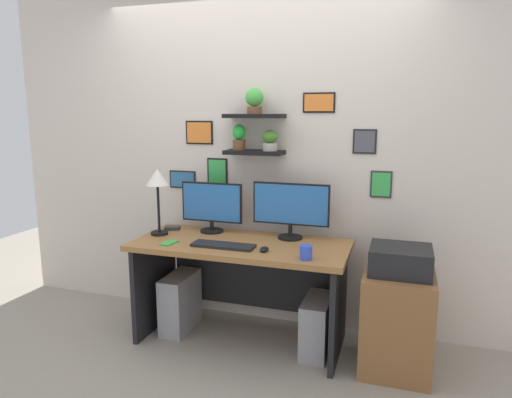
{
  "coord_description": "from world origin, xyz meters",
  "views": [
    {
      "loc": [
        1.08,
        -2.98,
        1.66
      ],
      "look_at": [
        0.1,
        0.05,
        1.06
      ],
      "focal_mm": 32.25,
      "sensor_mm": 36.0,
      "label": 1
    }
  ],
  "objects_px": {
    "desk_lamp": "(158,183)",
    "drawer_cabinet": "(397,321)",
    "desk": "(243,268)",
    "computer_tower_right": "(317,325)",
    "printer": "(400,260)",
    "monitor_left": "(212,206)",
    "computer_mouse": "(264,249)",
    "coffee_mug": "(306,252)",
    "computer_tower_left": "(180,302)",
    "keyboard": "(223,245)",
    "scissors_tray": "(172,228)",
    "monitor_right": "(291,208)",
    "cell_phone": "(169,243)"
  },
  "relations": [
    {
      "from": "desk_lamp",
      "to": "scissors_tray",
      "type": "xyz_separation_m",
      "value": [
        0.02,
        0.16,
        -0.38
      ]
    },
    {
      "from": "monitor_left",
      "to": "drawer_cabinet",
      "type": "bearing_deg",
      "value": -10.41
    },
    {
      "from": "keyboard",
      "to": "coffee_mug",
      "type": "height_order",
      "value": "coffee_mug"
    },
    {
      "from": "keyboard",
      "to": "coffee_mug",
      "type": "relative_size",
      "value": 4.89
    },
    {
      "from": "desk",
      "to": "keyboard",
      "type": "bearing_deg",
      "value": -111.63
    },
    {
      "from": "computer_mouse",
      "to": "printer",
      "type": "bearing_deg",
      "value": 7.42
    },
    {
      "from": "monitor_left",
      "to": "computer_tower_right",
      "type": "xyz_separation_m",
      "value": [
        0.87,
        -0.21,
        -0.76
      ]
    },
    {
      "from": "desk",
      "to": "computer_mouse",
      "type": "xyz_separation_m",
      "value": [
        0.22,
        -0.21,
        0.23
      ]
    },
    {
      "from": "monitor_left",
      "to": "monitor_right",
      "type": "xyz_separation_m",
      "value": [
        0.62,
        0.0,
        0.02
      ]
    },
    {
      "from": "desk_lamp",
      "to": "printer",
      "type": "xyz_separation_m",
      "value": [
        1.75,
        -0.06,
        -0.4
      ]
    },
    {
      "from": "monitor_right",
      "to": "printer",
      "type": "xyz_separation_m",
      "value": [
        0.78,
        -0.26,
        -0.24
      ]
    },
    {
      "from": "coffee_mug",
      "to": "printer",
      "type": "height_order",
      "value": "coffee_mug"
    },
    {
      "from": "monitor_right",
      "to": "coffee_mug",
      "type": "xyz_separation_m",
      "value": [
        0.21,
        -0.45,
        -0.19
      ]
    },
    {
      "from": "keyboard",
      "to": "monitor_right",
      "type": "bearing_deg",
      "value": 42.57
    },
    {
      "from": "computer_mouse",
      "to": "desk",
      "type": "bearing_deg",
      "value": 137.17
    },
    {
      "from": "cell_phone",
      "to": "computer_tower_right",
      "type": "relative_size",
      "value": 0.35
    },
    {
      "from": "cell_phone",
      "to": "scissors_tray",
      "type": "distance_m",
      "value": 0.4
    },
    {
      "from": "scissors_tray",
      "to": "computer_tower_right",
      "type": "height_order",
      "value": "scissors_tray"
    },
    {
      "from": "coffee_mug",
      "to": "computer_tower_left",
      "type": "distance_m",
      "value": 1.21
    },
    {
      "from": "monitor_left",
      "to": "computer_mouse",
      "type": "distance_m",
      "value": 0.68
    },
    {
      "from": "drawer_cabinet",
      "to": "computer_tower_right",
      "type": "distance_m",
      "value": 0.55
    },
    {
      "from": "desk",
      "to": "computer_tower_right",
      "type": "bearing_deg",
      "value": -4.57
    },
    {
      "from": "scissors_tray",
      "to": "monitor_right",
      "type": "bearing_deg",
      "value": 2.26
    },
    {
      "from": "printer",
      "to": "keyboard",
      "type": "bearing_deg",
      "value": -175.14
    },
    {
      "from": "desk",
      "to": "cell_phone",
      "type": "distance_m",
      "value": 0.57
    },
    {
      "from": "coffee_mug",
      "to": "scissors_tray",
      "type": "relative_size",
      "value": 0.75
    },
    {
      "from": "monitor_left",
      "to": "computer_tower_left",
      "type": "relative_size",
      "value": 1.12
    },
    {
      "from": "monitor_left",
      "to": "cell_phone",
      "type": "distance_m",
      "value": 0.48
    },
    {
      "from": "computer_mouse",
      "to": "computer_tower_left",
      "type": "height_order",
      "value": "computer_mouse"
    },
    {
      "from": "desk",
      "to": "monitor_left",
      "type": "height_order",
      "value": "monitor_left"
    },
    {
      "from": "scissors_tray",
      "to": "printer",
      "type": "bearing_deg",
      "value": -7.26
    },
    {
      "from": "desk",
      "to": "computer_tower_right",
      "type": "height_order",
      "value": "desk"
    },
    {
      "from": "computer_tower_left",
      "to": "scissors_tray",
      "type": "bearing_deg",
      "value": 130.26
    },
    {
      "from": "computer_mouse",
      "to": "desk_lamp",
      "type": "xyz_separation_m",
      "value": [
        -0.89,
        0.17,
        0.38
      ]
    },
    {
      "from": "coffee_mug",
      "to": "computer_tower_right",
      "type": "relative_size",
      "value": 0.22
    },
    {
      "from": "printer",
      "to": "scissors_tray",
      "type": "bearing_deg",
      "value": 172.74
    },
    {
      "from": "keyboard",
      "to": "coffee_mug",
      "type": "distance_m",
      "value": 0.61
    },
    {
      "from": "desk_lamp",
      "to": "drawer_cabinet",
      "type": "xyz_separation_m",
      "value": [
        1.75,
        -0.06,
        -0.82
      ]
    },
    {
      "from": "scissors_tray",
      "to": "printer",
      "type": "relative_size",
      "value": 0.32
    },
    {
      "from": "coffee_mug",
      "to": "drawer_cabinet",
      "type": "height_order",
      "value": "coffee_mug"
    },
    {
      "from": "computer_mouse",
      "to": "computer_tower_left",
      "type": "xyz_separation_m",
      "value": [
        -0.73,
        0.18,
        -0.55
      ]
    },
    {
      "from": "monitor_right",
      "to": "drawer_cabinet",
      "type": "relative_size",
      "value": 0.86
    },
    {
      "from": "computer_mouse",
      "to": "coffee_mug",
      "type": "xyz_separation_m",
      "value": [
        0.3,
        -0.08,
        0.03
      ]
    },
    {
      "from": "desk_lamp",
      "to": "computer_tower_right",
      "type": "distance_m",
      "value": 1.55
    },
    {
      "from": "desk",
      "to": "drawer_cabinet",
      "type": "height_order",
      "value": "desk"
    },
    {
      "from": "coffee_mug",
      "to": "computer_tower_left",
      "type": "xyz_separation_m",
      "value": [
        -1.03,
        0.26,
        -0.58
      ]
    },
    {
      "from": "cell_phone",
      "to": "scissors_tray",
      "type": "xyz_separation_m",
      "value": [
        -0.17,
        0.37,
        0.01
      ]
    },
    {
      "from": "monitor_left",
      "to": "printer",
      "type": "relative_size",
      "value": 1.29
    },
    {
      "from": "desk_lamp",
      "to": "printer",
      "type": "relative_size",
      "value": 1.31
    },
    {
      "from": "scissors_tray",
      "to": "computer_tower_left",
      "type": "height_order",
      "value": "scissors_tray"
    }
  ]
}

